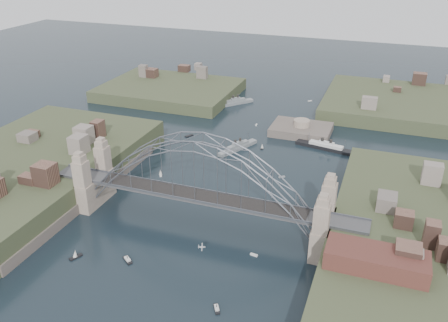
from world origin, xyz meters
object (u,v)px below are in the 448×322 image
(naval_cruiser_near, at_px, (238,147))
(ocean_liner, at_px, (326,147))
(fort_island, at_px, (301,134))
(wharf_shed, at_px, (376,260))
(naval_cruiser_far, at_px, (235,102))
(bridge, at_px, (199,182))

(naval_cruiser_near, height_order, ocean_liner, naval_cruiser_near)
(ocean_liner, bearing_deg, fort_island, 134.39)
(wharf_shed, distance_m, ocean_liner, 76.03)
(naval_cruiser_far, bearing_deg, bridge, -76.65)
(naval_cruiser_far, bearing_deg, wharf_shed, -58.31)
(naval_cruiser_near, relative_size, naval_cruiser_far, 1.19)
(naval_cruiser_near, height_order, naval_cruiser_far, naval_cruiser_far)
(wharf_shed, height_order, ocean_liner, wharf_shed)
(fort_island, distance_m, wharf_shed, 90.48)
(bridge, relative_size, fort_island, 3.82)
(naval_cruiser_near, distance_m, ocean_liner, 30.95)
(bridge, bearing_deg, fort_island, 80.27)
(bridge, distance_m, fort_island, 72.14)
(fort_island, xyz_separation_m, naval_cruiser_far, (-34.10, 23.08, 1.24))
(naval_cruiser_near, bearing_deg, bridge, -83.08)
(naval_cruiser_far, relative_size, ocean_liner, 0.66)
(naval_cruiser_near, distance_m, naval_cruiser_far, 48.17)
(fort_island, relative_size, naval_cruiser_near, 1.28)
(wharf_shed, bearing_deg, fort_island, 110.85)
(bridge, height_order, fort_island, bridge)
(bridge, distance_m, naval_cruiser_far, 96.35)
(naval_cruiser_near, bearing_deg, fort_island, 51.35)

